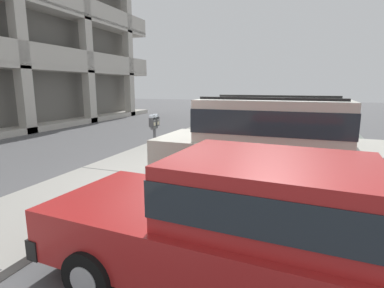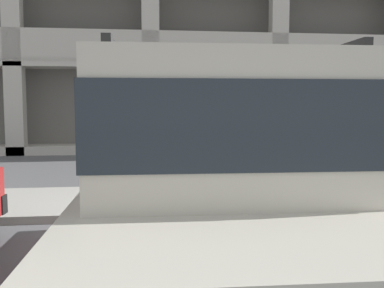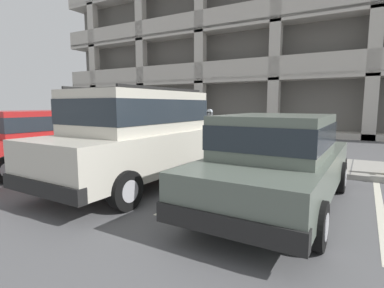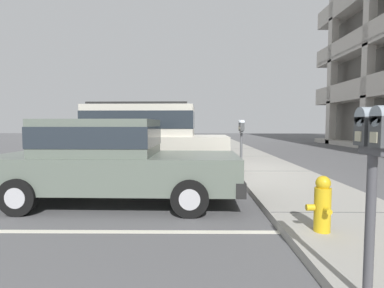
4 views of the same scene
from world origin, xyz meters
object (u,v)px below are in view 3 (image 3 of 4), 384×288
parking_meter_near (206,122)px  red_sedan (40,138)px  dark_hatchback (278,159)px  silver_suv (141,133)px

parking_meter_near → red_sedan: bearing=-140.3°
dark_hatchback → silver_suv: bearing=179.8°
silver_suv → dark_hatchback: bearing=-0.1°
silver_suv → red_sedan: (-3.31, -0.15, -0.27)m
silver_suv → parking_meter_near: silver_suv is taller
silver_suv → red_sedan: 3.32m
dark_hatchback → parking_meter_near: parking_meter_near is taller
silver_suv → dark_hatchback: 2.95m
silver_suv → dark_hatchback: (2.94, -0.08, -0.27)m
dark_hatchback → parking_meter_near: 3.97m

